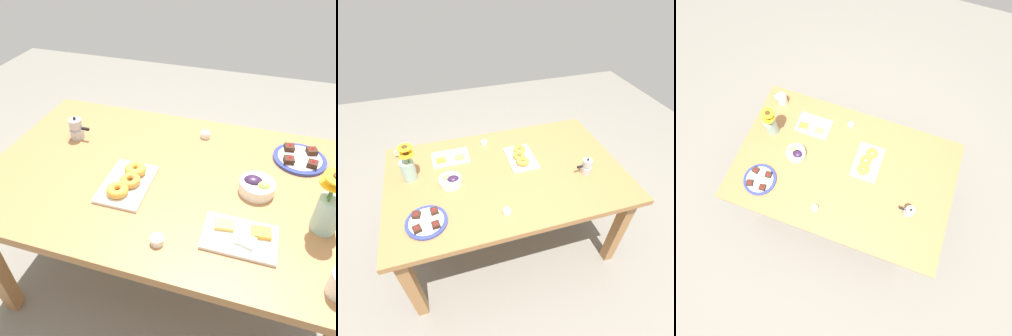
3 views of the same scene
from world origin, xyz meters
The scene contains 10 objects.
ground_plane centered at (0.00, 0.00, 0.00)m, with size 6.00×6.00×0.00m, color slate.
dining_table centered at (0.00, 0.00, 0.65)m, with size 1.60×1.00×0.74m.
grape_bowl centered at (0.37, 0.01, 0.77)m, with size 0.14×0.14×0.07m.
cheese_platter centered at (0.35, -0.25, 0.75)m, with size 0.26×0.17×0.03m.
croissant_platter centered at (-0.14, -0.11, 0.76)m, with size 0.19×0.28×0.05m.
jam_cup_honey centered at (0.09, 0.34, 0.76)m, with size 0.05×0.05×0.03m.
jam_cup_berry centered at (0.07, -0.36, 0.76)m, with size 0.05×0.05×0.03m.
dessert_plate centered at (0.55, 0.28, 0.75)m, with size 0.24×0.24×0.05m.
flower_vase centered at (0.62, -0.12, 0.83)m, with size 0.11×0.11×0.26m.
moka_pot centered at (-0.52, 0.15, 0.79)m, with size 0.11×0.07×0.12m.
Camera 1 is at (0.32, -1.04, 1.66)m, focal length 35.00 mm.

